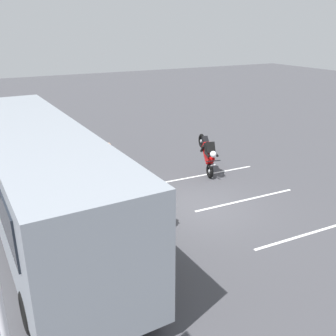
{
  "coord_description": "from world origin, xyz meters",
  "views": [
    {
      "loc": [
        -9.9,
        6.35,
        5.81
      ],
      "look_at": [
        1.21,
        0.46,
        1.1
      ],
      "focal_mm": 40.53,
      "sensor_mm": 36.0,
      "label": 1
    }
  ],
  "objects_px": {
    "spectator_left": "(140,189)",
    "parked_motorcycle_dark": "(76,174)",
    "spectator_right": "(115,172)",
    "spectator_far_left": "(154,201)",
    "tour_bus": "(39,183)",
    "spectator_centre": "(128,180)",
    "spectator_far_right": "(109,161)",
    "parked_motorcycle_silver": "(137,236)",
    "stunt_motorcycle": "(208,152)",
    "flagpole": "(4,331)"
  },
  "relations": [
    {
      "from": "spectator_left",
      "to": "spectator_right",
      "type": "xyz_separation_m",
      "value": [
        1.89,
        0.13,
        -0.06
      ]
    },
    {
      "from": "spectator_far_left",
      "to": "tour_bus",
      "type": "bearing_deg",
      "value": 63.6
    },
    {
      "from": "spectator_far_left",
      "to": "spectator_far_right",
      "type": "height_order",
      "value": "spectator_far_right"
    },
    {
      "from": "spectator_far_right",
      "to": "parked_motorcycle_silver",
      "type": "height_order",
      "value": "spectator_far_right"
    },
    {
      "from": "parked_motorcycle_dark",
      "to": "flagpole",
      "type": "distance_m",
      "value": 11.06
    },
    {
      "from": "spectator_centre",
      "to": "spectator_far_left",
      "type": "bearing_deg",
      "value": -179.41
    },
    {
      "from": "spectator_left",
      "to": "stunt_motorcycle",
      "type": "relative_size",
      "value": 0.88
    },
    {
      "from": "spectator_left",
      "to": "parked_motorcycle_dark",
      "type": "distance_m",
      "value": 3.89
    },
    {
      "from": "spectator_far_left",
      "to": "stunt_motorcycle",
      "type": "relative_size",
      "value": 0.88
    },
    {
      "from": "tour_bus",
      "to": "stunt_motorcycle",
      "type": "xyz_separation_m",
      "value": [
        1.74,
        -6.89,
        -0.64
      ]
    },
    {
      "from": "parked_motorcycle_silver",
      "to": "tour_bus",
      "type": "bearing_deg",
      "value": 43.61
    },
    {
      "from": "spectator_far_right",
      "to": "parked_motorcycle_silver",
      "type": "xyz_separation_m",
      "value": [
        -4.56,
        0.87,
        -0.58
      ]
    },
    {
      "from": "spectator_centre",
      "to": "spectator_left",
      "type": "bearing_deg",
      "value": 179.78
    },
    {
      "from": "parked_motorcycle_dark",
      "to": "stunt_motorcycle",
      "type": "distance_m",
      "value": 5.3
    },
    {
      "from": "spectator_right",
      "to": "parked_motorcycle_dark",
      "type": "bearing_deg",
      "value": 27.24
    },
    {
      "from": "tour_bus",
      "to": "parked_motorcycle_dark",
      "type": "relative_size",
      "value": 5.37
    },
    {
      "from": "tour_bus",
      "to": "spectator_right",
      "type": "bearing_deg",
      "value": -62.98
    },
    {
      "from": "parked_motorcycle_silver",
      "to": "flagpole",
      "type": "bearing_deg",
      "value": 144.47
    },
    {
      "from": "parked_motorcycle_silver",
      "to": "spectator_right",
      "type": "bearing_deg",
      "value": -11.34
    },
    {
      "from": "spectator_far_left",
      "to": "spectator_right",
      "type": "bearing_deg",
      "value": 3.05
    },
    {
      "from": "spectator_far_left",
      "to": "flagpole",
      "type": "bearing_deg",
      "value": 142.1
    },
    {
      "from": "spectator_far_left",
      "to": "parked_motorcycle_dark",
      "type": "height_order",
      "value": "spectator_far_left"
    },
    {
      "from": "flagpole",
      "to": "tour_bus",
      "type": "bearing_deg",
      "value": -11.75
    },
    {
      "from": "spectator_far_right",
      "to": "flagpole",
      "type": "bearing_deg",
      "value": 155.2
    },
    {
      "from": "spectator_right",
      "to": "spectator_far_left",
      "type": "bearing_deg",
      "value": -176.95
    },
    {
      "from": "stunt_motorcycle",
      "to": "parked_motorcycle_dark",
      "type": "bearing_deg",
      "value": 73.79
    },
    {
      "from": "flagpole",
      "to": "stunt_motorcycle",
      "type": "bearing_deg",
      "value": -43.54
    },
    {
      "from": "spectator_left",
      "to": "spectator_far_right",
      "type": "height_order",
      "value": "spectator_far_right"
    },
    {
      "from": "spectator_far_left",
      "to": "spectator_centre",
      "type": "xyz_separation_m",
      "value": [
        1.95,
        0.02,
        -0.04
      ]
    },
    {
      "from": "spectator_right",
      "to": "parked_motorcycle_dark",
      "type": "xyz_separation_m",
      "value": [
        1.81,
        0.93,
        -0.5
      ]
    },
    {
      "from": "spectator_left",
      "to": "parked_motorcycle_silver",
      "type": "relative_size",
      "value": 0.85
    },
    {
      "from": "spectator_right",
      "to": "stunt_motorcycle",
      "type": "height_order",
      "value": "stunt_motorcycle"
    },
    {
      "from": "tour_bus",
      "to": "parked_motorcycle_dark",
      "type": "xyz_separation_m",
      "value": [
        3.21,
        -1.82,
        -1.16
      ]
    },
    {
      "from": "spectator_centre",
      "to": "flagpole",
      "type": "height_order",
      "value": "flagpole"
    },
    {
      "from": "tour_bus",
      "to": "parked_motorcycle_silver",
      "type": "xyz_separation_m",
      "value": [
        -2.14,
        -2.04,
        -1.16
      ]
    },
    {
      "from": "spectator_far_left",
      "to": "spectator_centre",
      "type": "bearing_deg",
      "value": 0.59
    },
    {
      "from": "spectator_far_right",
      "to": "stunt_motorcycle",
      "type": "distance_m",
      "value": 4.04
    },
    {
      "from": "spectator_far_left",
      "to": "parked_motorcycle_silver",
      "type": "height_order",
      "value": "spectator_far_left"
    },
    {
      "from": "tour_bus",
      "to": "spectator_right",
      "type": "height_order",
      "value": "tour_bus"
    },
    {
      "from": "spectator_centre",
      "to": "parked_motorcycle_dark",
      "type": "relative_size",
      "value": 0.84
    },
    {
      "from": "spectator_centre",
      "to": "parked_motorcycle_dark",
      "type": "xyz_separation_m",
      "value": [
        2.71,
        1.06,
        -0.53
      ]
    },
    {
      "from": "spectator_left",
      "to": "parked_motorcycle_dark",
      "type": "height_order",
      "value": "spectator_left"
    },
    {
      "from": "parked_motorcycle_silver",
      "to": "spectator_far_right",
      "type": "bearing_deg",
      "value": -10.78
    },
    {
      "from": "flagpole",
      "to": "spectator_far_right",
      "type": "bearing_deg",
      "value": -24.8
    },
    {
      "from": "tour_bus",
      "to": "parked_motorcycle_dark",
      "type": "distance_m",
      "value": 3.87
    },
    {
      "from": "spectator_centre",
      "to": "stunt_motorcycle",
      "type": "bearing_deg",
      "value": -72.89
    },
    {
      "from": "spectator_far_left",
      "to": "parked_motorcycle_dark",
      "type": "xyz_separation_m",
      "value": [
        4.65,
        1.08,
        -0.56
      ]
    },
    {
      "from": "stunt_motorcycle",
      "to": "flagpole",
      "type": "bearing_deg",
      "value": 136.46
    },
    {
      "from": "spectator_centre",
      "to": "stunt_motorcycle",
      "type": "relative_size",
      "value": 0.85
    },
    {
      "from": "spectator_far_right",
      "to": "parked_motorcycle_silver",
      "type": "relative_size",
      "value": 0.87
    }
  ]
}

